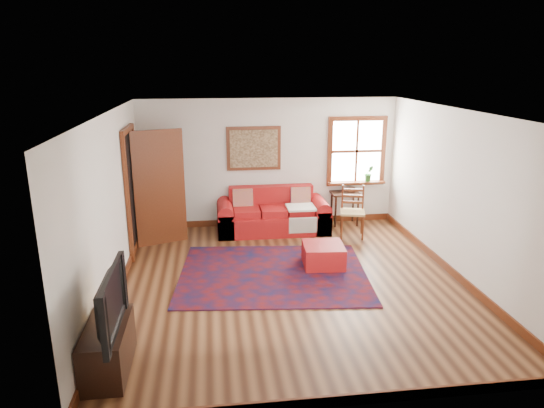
{
  "coord_description": "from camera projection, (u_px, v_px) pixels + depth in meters",
  "views": [
    {
      "loc": [
        -1.13,
        -6.51,
        3.14
      ],
      "look_at": [
        -0.22,
        0.6,
        1.04
      ],
      "focal_mm": 32.0,
      "sensor_mm": 36.0,
      "label": 1
    }
  ],
  "objects": [
    {
      "name": "ground",
      "position": [
        292.0,
        282.0,
        7.21
      ],
      "size": [
        5.5,
        5.5,
        0.0
      ],
      "primitive_type": "plane",
      "color": "#3C1E10",
      "rests_on": "ground"
    },
    {
      "name": "room_envelope",
      "position": [
        293.0,
        173.0,
        6.76
      ],
      "size": [
        5.04,
        5.54,
        2.52
      ],
      "color": "silver",
      "rests_on": "ground"
    },
    {
      "name": "window",
      "position": [
        358.0,
        158.0,
        9.64
      ],
      "size": [
        1.18,
        0.2,
        1.38
      ],
      "color": "white",
      "rests_on": "ground"
    },
    {
      "name": "doorway",
      "position": [
        149.0,
        188.0,
        8.34
      ],
      "size": [
        0.89,
        1.08,
        2.14
      ],
      "color": "black",
      "rests_on": "ground"
    },
    {
      "name": "framed_artwork",
      "position": [
        254.0,
        149.0,
        9.32
      ],
      "size": [
        1.05,
        0.07,
        0.85
      ],
      "color": "#5F2A14",
      "rests_on": "ground"
    },
    {
      "name": "persian_rug",
      "position": [
        273.0,
        273.0,
        7.48
      ],
      "size": [
        3.06,
        2.55,
        0.02
      ],
      "primitive_type": "cube",
      "rotation": [
        0.0,
        0.0,
        -0.1
      ],
      "color": "#560C0D",
      "rests_on": "ground"
    },
    {
      "name": "red_leather_sofa",
      "position": [
        273.0,
        217.0,
        9.36
      ],
      "size": [
        2.12,
        0.88,
        0.83
      ],
      "color": "#AB1617",
      "rests_on": "ground"
    },
    {
      "name": "red_ottoman",
      "position": [
        323.0,
        255.0,
        7.73
      ],
      "size": [
        0.68,
        0.68,
        0.36
      ],
      "primitive_type": "cube",
      "rotation": [
        0.0,
        0.0,
        -0.08
      ],
      "color": "#AB1617",
      "rests_on": "ground"
    },
    {
      "name": "side_table",
      "position": [
        345.0,
        198.0,
        9.65
      ],
      "size": [
        0.55,
        0.41,
        0.66
      ],
      "color": "black",
      "rests_on": "ground"
    },
    {
      "name": "ladder_back_chair",
      "position": [
        353.0,
        209.0,
        9.02
      ],
      "size": [
        0.53,
        0.52,
        0.95
      ],
      "color": "tan",
      "rests_on": "ground"
    },
    {
      "name": "media_cabinet",
      "position": [
        108.0,
        348.0,
        5.08
      ],
      "size": [
        0.43,
        0.95,
        0.52
      ],
      "primitive_type": "cube",
      "color": "black",
      "rests_on": "ground"
    },
    {
      "name": "television",
      "position": [
        102.0,
        302.0,
        4.82
      ],
      "size": [
        0.15,
        1.12,
        0.65
      ],
      "primitive_type": "imported",
      "rotation": [
        0.0,
        0.0,
        1.57
      ],
      "color": "black",
      "rests_on": "media_cabinet"
    },
    {
      "name": "candle_hurricane",
      "position": [
        117.0,
        299.0,
        5.39
      ],
      "size": [
        0.12,
        0.12,
        0.18
      ],
      "color": "silver",
      "rests_on": "media_cabinet"
    }
  ]
}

